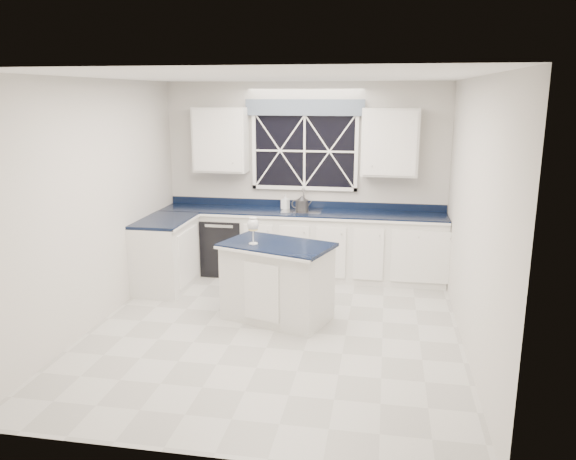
% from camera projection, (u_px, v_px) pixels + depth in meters
% --- Properties ---
extents(ground, '(4.50, 4.50, 0.00)m').
position_uv_depth(ground, '(274.00, 330.00, 6.17)').
color(ground, '#B2B3AE').
rests_on(ground, ground).
extents(back_wall, '(4.00, 0.10, 2.70)m').
position_uv_depth(back_wall, '(305.00, 179.00, 8.00)').
color(back_wall, beige).
rests_on(back_wall, ground).
extents(base_cabinets, '(3.99, 1.60, 0.90)m').
position_uv_depth(base_cabinets, '(276.00, 247.00, 7.82)').
color(base_cabinets, silver).
rests_on(base_cabinets, ground).
extents(countertop, '(3.98, 0.64, 0.04)m').
position_uv_depth(countertop, '(301.00, 213.00, 7.82)').
color(countertop, black).
rests_on(countertop, base_cabinets).
extents(dishwasher, '(0.60, 0.58, 0.82)m').
position_uv_depth(dishwasher, '(226.00, 244.00, 8.12)').
color(dishwasher, black).
rests_on(dishwasher, ground).
extents(window, '(1.65, 0.09, 1.26)m').
position_uv_depth(window, '(305.00, 145.00, 7.84)').
color(window, black).
rests_on(window, ground).
extents(upper_cabinets, '(3.10, 0.34, 0.90)m').
position_uv_depth(upper_cabinets, '(303.00, 141.00, 7.71)').
color(upper_cabinets, silver).
rests_on(upper_cabinets, ground).
extents(faucet, '(0.05, 0.20, 0.30)m').
position_uv_depth(faucet, '(304.00, 198.00, 7.96)').
color(faucet, '#ADADAF').
rests_on(faucet, countertop).
extents(island, '(1.37, 1.07, 0.90)m').
position_uv_depth(island, '(277.00, 281.00, 6.40)').
color(island, silver).
rests_on(island, ground).
extents(rug, '(1.26, 0.92, 0.02)m').
position_uv_depth(rug, '(269.00, 297.00, 7.16)').
color(rug, '#ACACA7').
rests_on(rug, ground).
extents(kettle, '(0.30, 0.20, 0.21)m').
position_uv_depth(kettle, '(302.00, 203.00, 7.86)').
color(kettle, '#313134').
rests_on(kettle, countertop).
extents(wine_glass, '(0.13, 0.13, 0.30)m').
position_uv_depth(wine_glass, '(253.00, 226.00, 6.23)').
color(wine_glass, silver).
rests_on(wine_glass, island).
extents(soap_bottle, '(0.12, 0.12, 0.21)m').
position_uv_depth(soap_bottle, '(285.00, 201.00, 7.96)').
color(soap_bottle, silver).
rests_on(soap_bottle, countertop).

